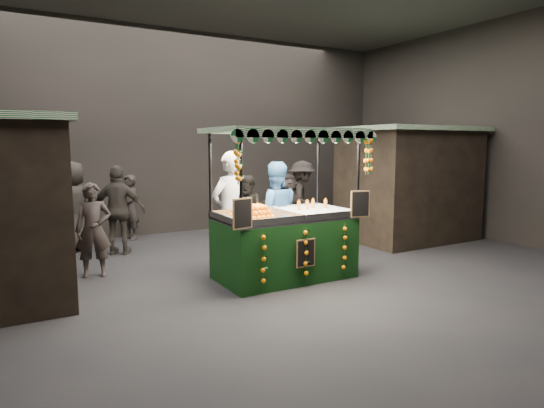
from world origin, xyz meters
TOP-DOWN VIEW (x-y plane):
  - ground at (0.00, 0.00)m, footprint 12.00×12.00m
  - market_hall at (0.00, 0.00)m, footprint 12.10×10.10m
  - neighbour_stall_right at (4.40, 1.50)m, footprint 3.00×2.20m
  - juice_stall at (0.22, 0.11)m, footprint 2.54×1.49m
  - vendor_grey at (-0.41, 0.92)m, footprint 0.88×0.71m
  - vendor_blue at (0.51, 0.97)m, footprint 1.11×0.98m
  - shopper_0 at (-2.51, 1.80)m, footprint 0.65×0.50m
  - shopper_1 at (0.72, 2.42)m, footprint 0.96×0.95m
  - shopper_2 at (-1.80, 3.22)m, footprint 1.13×0.89m
  - shopper_3 at (2.37, 2.87)m, footprint 1.17×1.36m
  - shopper_4 at (-2.55, 4.04)m, footprint 1.08×1.03m
  - shopper_5 at (4.50, 2.35)m, footprint 1.30×1.69m
  - shopper_6 at (-1.26, 4.60)m, footprint 0.51×0.64m
  - shopper_7 at (1.74, 2.53)m, footprint 1.41×1.28m

SIDE VIEW (x-z plane):
  - ground at x=0.00m, z-range 0.00..0.00m
  - shopper_6 at x=-1.26m, z-range 0.00..1.51m
  - juice_stall at x=0.22m, z-range -0.46..1.99m
  - shopper_7 at x=1.74m, z-range 0.00..1.56m
  - shopper_1 at x=0.72m, z-range 0.00..1.57m
  - shopper_0 at x=-2.51m, z-range 0.00..1.58m
  - shopper_5 at x=4.50m, z-range 0.00..1.78m
  - shopper_2 at x=-1.80m, z-range 0.00..1.80m
  - shopper_3 at x=2.37m, z-range 0.00..1.82m
  - shopper_4 at x=-2.55m, z-range 0.00..1.87m
  - vendor_blue at x=0.51m, z-range 0.00..1.90m
  - vendor_grey at x=-0.41m, z-range 0.00..2.09m
  - neighbour_stall_right at x=4.40m, z-range 0.01..2.61m
  - market_hall at x=0.00m, z-range 0.86..5.91m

